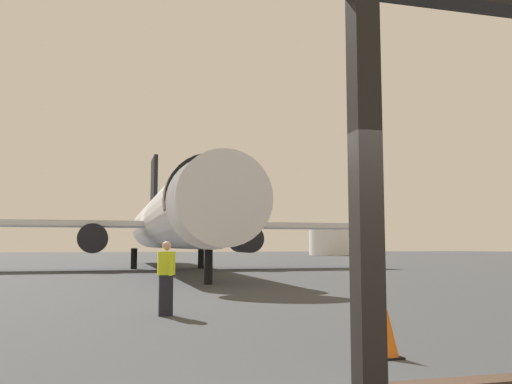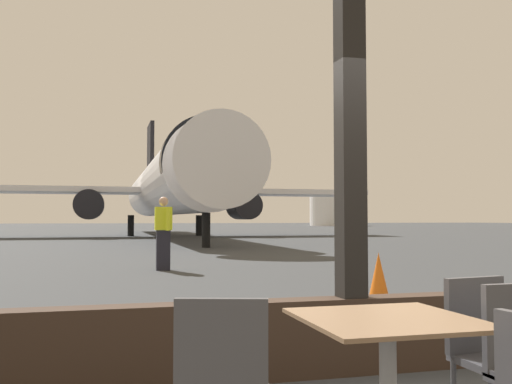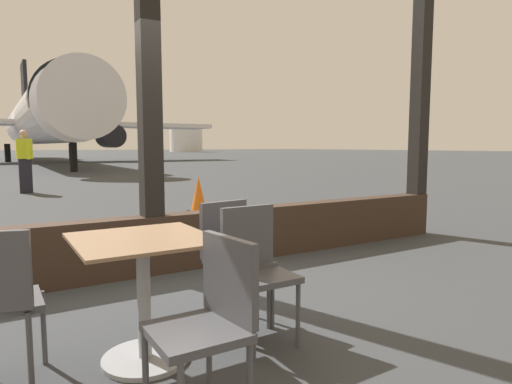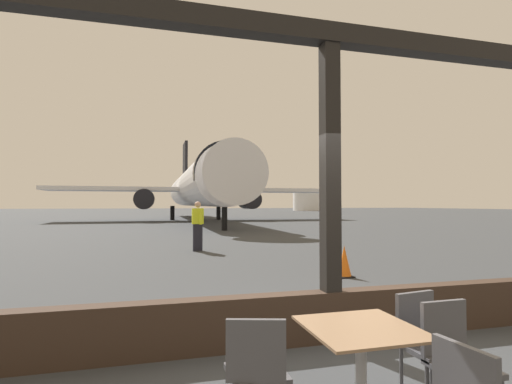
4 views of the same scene
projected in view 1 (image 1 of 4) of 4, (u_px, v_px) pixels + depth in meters
name	position (u px, v px, depth m)	size (l,w,h in m)	color
ground_plane	(134.00, 267.00, 42.45)	(220.00, 220.00, 0.00)	#383A3D
window_frame	(367.00, 277.00, 4.12)	(8.24, 0.24, 3.86)	#38281E
airplane	(172.00, 220.00, 37.82)	(28.52, 37.15, 10.36)	silver
ground_crew_worker	(166.00, 277.00, 12.91)	(0.40, 0.54, 1.74)	black
traffic_cone	(388.00, 335.00, 8.03)	(0.36, 0.36, 0.71)	orange
fuel_storage_tank	(329.00, 240.00, 96.75)	(7.09, 7.09, 5.41)	white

